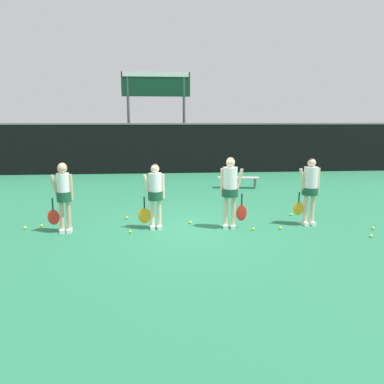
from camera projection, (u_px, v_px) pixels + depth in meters
ground_plane at (192, 228)px, 9.40m from camera, size 140.00×140.00×0.00m
fence_windscreen at (176, 148)px, 18.79m from camera, size 60.00×0.08×2.51m
scoreboard at (156, 94)px, 19.41m from camera, size 3.54×0.15×5.09m
bench_courtside at (238, 179)px, 14.81m from camera, size 1.65×0.58×0.44m
player_0 at (63, 192)px, 8.86m from camera, size 0.62×0.34×1.69m
player_1 at (155, 191)px, 9.16m from camera, size 0.66×0.36×1.63m
player_2 at (230, 186)px, 9.20m from camera, size 0.66×0.40×1.77m
player_3 at (310, 185)px, 9.49m from camera, size 0.67×0.41×1.74m
tennis_ball_0 at (153, 213)px, 10.73m from camera, size 0.07×0.07×0.07m
tennis_ball_1 at (42, 226)px, 9.48m from camera, size 0.07×0.07×0.07m
tennis_ball_2 at (280, 228)px, 9.28m from camera, size 0.07×0.07×0.07m
tennis_ball_3 at (253, 229)px, 9.21m from camera, size 0.07×0.07×0.07m
tennis_ball_4 at (373, 228)px, 9.27m from camera, size 0.07×0.07×0.07m
tennis_ball_5 at (25, 228)px, 9.30m from camera, size 0.07×0.07×0.07m
tennis_ball_6 at (127, 218)px, 10.25m from camera, size 0.07×0.07×0.07m
tennis_ball_7 at (291, 214)px, 10.62m from camera, size 0.06×0.06×0.06m
tennis_ball_8 at (371, 236)px, 8.65m from camera, size 0.07×0.07×0.07m
tennis_ball_9 at (190, 222)px, 9.78m from camera, size 0.07×0.07×0.07m
tennis_ball_10 at (130, 232)px, 8.97m from camera, size 0.07×0.07×0.07m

